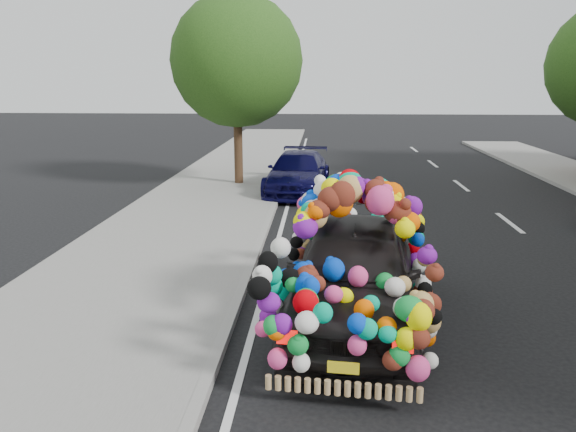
% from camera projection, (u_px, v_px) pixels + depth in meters
% --- Properties ---
extents(ground, '(100.00, 100.00, 0.00)m').
position_uv_depth(ground, '(384.00, 295.00, 9.24)').
color(ground, black).
rests_on(ground, ground).
extents(sidewalk, '(4.00, 60.00, 0.12)m').
position_uv_depth(sidewalk, '(128.00, 286.00, 9.47)').
color(sidewalk, gray).
rests_on(sidewalk, ground).
extents(kerb, '(0.15, 60.00, 0.13)m').
position_uv_depth(kerb, '(243.00, 288.00, 9.36)').
color(kerb, gray).
rests_on(kerb, ground).
extents(tree_near_sidewalk, '(4.20, 4.20, 6.13)m').
position_uv_depth(tree_near_sidewalk, '(236.00, 61.00, 17.72)').
color(tree_near_sidewalk, '#332114').
rests_on(tree_near_sidewalk, ground).
extents(plush_art_car, '(2.60, 4.82, 2.16)m').
position_uv_depth(plush_art_car, '(355.00, 249.00, 7.94)').
color(plush_art_car, black).
rests_on(plush_art_car, ground).
extents(navy_sedan, '(2.12, 4.45, 1.25)m').
position_uv_depth(navy_sedan, '(298.00, 173.00, 17.49)').
color(navy_sedan, '#070631').
rests_on(navy_sedan, ground).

